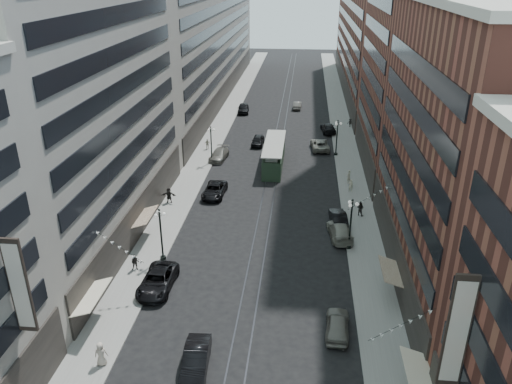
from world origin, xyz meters
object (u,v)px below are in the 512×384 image
at_px(car_5, 196,360).
at_px(car_11, 320,145).
at_px(car_9, 243,108).
at_px(car_12, 328,128).
at_px(car_4, 338,325).
at_px(pedestrian_1, 101,354).
at_px(pedestrian_5, 169,195).
at_px(pedestrian_6, 208,144).
at_px(car_7, 214,190).
at_px(car_13, 258,141).
at_px(lamppost_se_mid, 337,137).
at_px(car_10, 338,218).
at_px(lamppost_sw_far, 161,233).
at_px(lamppost_se_far, 351,222).
at_px(pedestrian_7, 360,208).
at_px(lamppost_sw_mid, 211,143).
at_px(car_8, 219,155).
at_px(pedestrian_2, 135,262).
at_px(car_2, 158,281).
at_px(pedestrian_extra_0, 349,177).
at_px(car_extra_0, 340,231).
at_px(car_14, 297,105).
at_px(pedestrian_4, 412,378).
at_px(pedestrian_9, 350,123).

distance_m(car_5, car_11, 49.80).
relative_size(car_9, car_12, 0.96).
distance_m(car_4, pedestrian_1, 17.96).
distance_m(pedestrian_5, pedestrian_6, 20.00).
distance_m(car_7, pedestrian_5, 5.86).
height_order(car_13, pedestrian_6, pedestrian_6).
xyz_separation_m(lamppost_se_mid, car_10, (-0.80, -22.53, -2.33)).
relative_size(lamppost_sw_far, lamppost_se_far, 1.00).
xyz_separation_m(car_5, car_12, (11.32, 58.03, -0.03)).
xyz_separation_m(lamppost_se_mid, pedestrian_7, (1.83, -20.40, -2.06)).
xyz_separation_m(car_10, car_11, (-1.60, 25.30, 0.04)).
distance_m(pedestrian_6, pedestrian_7, 30.54).
height_order(lamppost_sw_far, pedestrian_6, lamppost_sw_far).
height_order(lamppost_sw_mid, car_13, lamppost_sw_mid).
relative_size(car_8, pedestrian_7, 2.97).
bearing_deg(car_12, pedestrian_2, 60.10).
height_order(car_7, car_11, car_11).
height_order(lamppost_se_far, car_2, lamppost_se_far).
bearing_deg(pedestrian_1, car_4, -175.19).
height_order(lamppost_sw_far, pedestrian_extra_0, lamppost_sw_far).
distance_m(car_2, car_extra_0, 20.11).
bearing_deg(car_9, car_13, -80.76).
height_order(car_11, pedestrian_5, pedestrian_5).
relative_size(lamppost_se_far, pedestrian_extra_0, 2.95).
relative_size(pedestrian_1, car_10, 0.41).
xyz_separation_m(lamppost_sw_far, lamppost_se_far, (18.40, 4.00, 0.00)).
distance_m(pedestrian_1, car_8, 43.15).
height_order(car_11, car_14, car_11).
xyz_separation_m(lamppost_sw_mid, pedestrian_1, (-0.57, -41.45, -1.99)).
bearing_deg(lamppost_se_mid, pedestrian_4, -86.39).
relative_size(car_12, pedestrian_5, 2.87).
distance_m(car_2, pedestrian_5, 17.87).
relative_size(pedestrian_2, pedestrian_9, 1.07).
distance_m(pedestrian_1, car_12, 61.17).
bearing_deg(car_2, car_4, -14.75).
bearing_deg(car_2, car_9, 90.67).
bearing_deg(car_14, pedestrian_7, 102.05).
distance_m(pedestrian_6, car_extra_0, 32.75).
relative_size(pedestrian_7, pedestrian_9, 1.18).
height_order(car_12, pedestrian_extra_0, pedestrian_extra_0).
bearing_deg(car_11, car_extra_0, 88.44).
distance_m(pedestrian_1, car_extra_0, 27.65).
xyz_separation_m(lamppost_sw_far, pedestrian_6, (-1.74, 32.82, -2.13)).
xyz_separation_m(car_4, car_9, (-15.36, 64.60, 0.12)).
height_order(lamppost_se_mid, pedestrian_4, lamppost_se_mid).
xyz_separation_m(car_11, pedestrian_extra_0, (3.55, -13.72, 0.28)).
bearing_deg(car_10, pedestrian_6, -56.15).
bearing_deg(car_11, car_10, 88.83).
relative_size(car_5, car_13, 1.10).
bearing_deg(car_12, car_8, 35.51).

